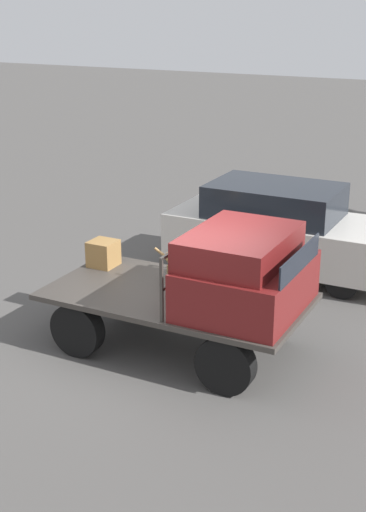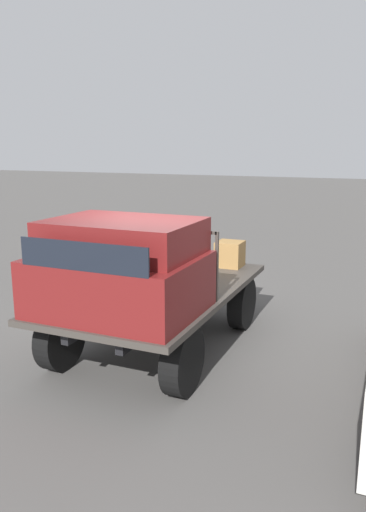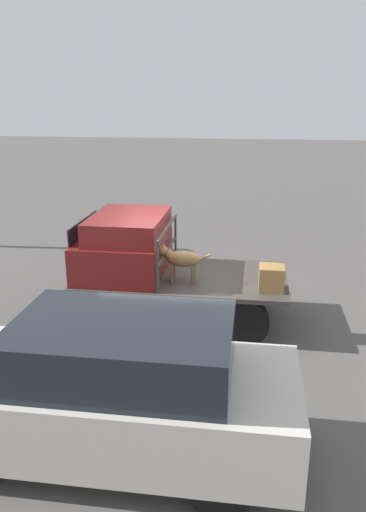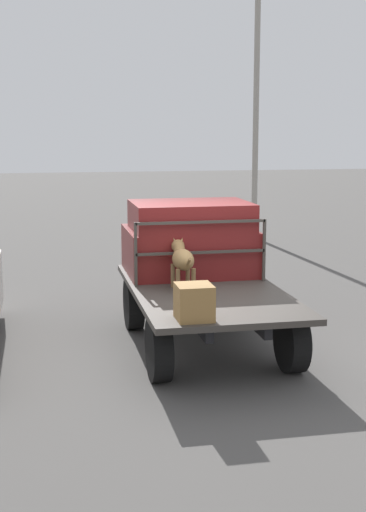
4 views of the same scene
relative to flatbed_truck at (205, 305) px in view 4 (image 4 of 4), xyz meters
The scene contains 7 objects.
ground_plane 0.63m from the flatbed_truck, ahead, with size 80.00×80.00×0.00m, color #514F4C.
flatbed_truck is the anchor object (origin of this frame).
truck_cab 1.32m from the flatbed_truck, ahead, with size 1.52×1.93×1.11m.
truck_headboard 0.90m from the flatbed_truck, ahead, with size 0.04×1.93×0.91m.
dog 0.75m from the flatbed_truck, 89.70° to the left, with size 0.98×0.29×0.69m.
cargo_crate 1.75m from the flatbed_truck, 162.32° to the left, with size 0.42×0.42×0.42m.
light_pole_near 10.98m from the flatbed_truck, 20.89° to the right, with size 0.43×0.43×6.94m.
Camera 4 is at (-9.52, 2.25, 3.12)m, focal length 50.00 mm.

